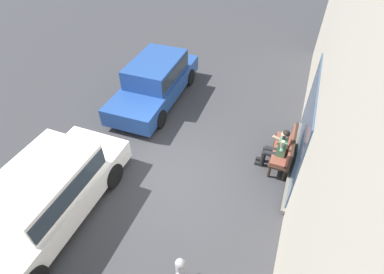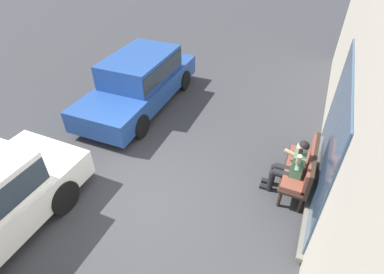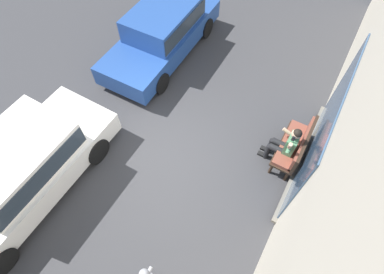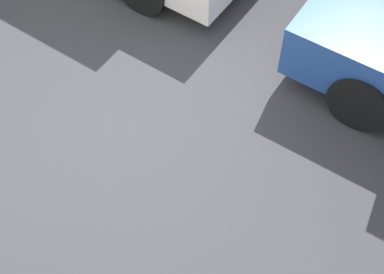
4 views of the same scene
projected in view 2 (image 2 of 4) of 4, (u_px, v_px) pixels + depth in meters
ground_plane at (141, 198)px, 6.14m from camera, size 60.00×60.00×0.00m
bench at (303, 168)px, 6.00m from camera, size 1.43×0.55×1.03m
person_on_phone at (292, 166)px, 5.85m from camera, size 0.73×0.74×1.36m
parked_car_near at (140, 79)px, 8.64m from camera, size 4.51×1.87×1.48m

